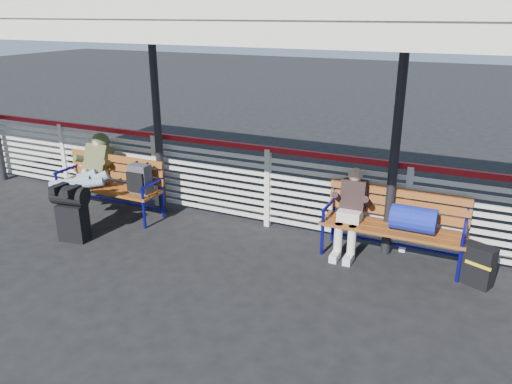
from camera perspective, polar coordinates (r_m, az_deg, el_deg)
The scene contains 9 objects.
ground at distance 6.08m, azimuth -6.12°, elevation -10.40°, with size 60.00×60.00×0.00m, color black.
fence at distance 7.34m, azimuth 1.35°, elevation 0.86°, with size 12.08×0.08×1.24m.
canopy at distance 6.00m, azimuth -2.71°, elevation 19.75°, with size 12.60×3.60×3.16m.
luggage_stack at distance 7.41m, azimuth -20.30°, elevation -2.05°, with size 0.53×0.35×0.81m.
bench_left at distance 8.07m, azimuth -15.39°, elevation 1.39°, with size 1.80×0.56×0.92m.
bench_right at distance 6.59m, azimuth 16.43°, elevation -2.97°, with size 1.80×0.56×0.92m.
traveler_man at distance 8.01m, azimuth -18.86°, elevation 1.71°, with size 0.94×1.64×0.77m.
companion_person at distance 6.66m, azimuth 10.75°, elevation -2.13°, with size 0.32×0.66×1.15m.
suitcase_side at distance 6.47m, azimuth 24.02°, elevation -7.66°, with size 0.41×0.34×0.50m.
Camera 1 is at (2.80, -4.44, 3.06)m, focal length 35.00 mm.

